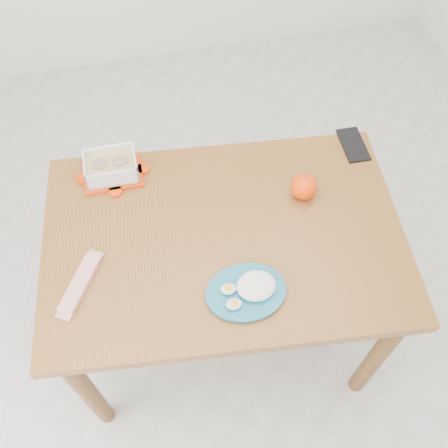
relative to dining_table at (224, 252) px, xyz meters
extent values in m
plane|color=#B7B7B2|center=(0.04, 0.15, -0.64)|extent=(3.50, 3.50, 0.00)
cube|color=#9F602D|center=(0.00, 0.00, 0.09)|extent=(1.20, 0.86, 0.04)
cylinder|color=brown|center=(-0.54, -0.27, -0.29)|extent=(0.06, 0.06, 0.71)
cylinder|color=brown|center=(0.47, -0.37, -0.29)|extent=(0.06, 0.06, 0.71)
cylinder|color=brown|center=(-0.47, 0.37, -0.29)|extent=(0.06, 0.06, 0.71)
cylinder|color=brown|center=(0.54, 0.27, -0.29)|extent=(0.06, 0.06, 0.71)
cube|color=#E43A06|center=(-0.31, 0.32, 0.11)|extent=(0.20, 0.15, 0.01)
cube|color=white|center=(-0.31, 0.32, 0.15)|extent=(0.17, 0.13, 0.07)
cube|color=tan|center=(-0.31, 0.32, 0.15)|extent=(0.16, 0.11, 0.05)
cylinder|color=#92815F|center=(-0.35, 0.32, 0.16)|extent=(0.06, 0.06, 0.02)
cylinder|color=#92815F|center=(-0.28, 0.32, 0.16)|extent=(0.06, 0.06, 0.02)
sphere|color=#FF4905|center=(0.29, 0.10, 0.15)|extent=(0.09, 0.09, 0.09)
cylinder|color=#16607D|center=(0.02, -0.21, 0.11)|extent=(0.23, 0.23, 0.01)
ellipsoid|color=white|center=(0.05, -0.21, 0.14)|extent=(0.12, 0.10, 0.05)
ellipsoid|color=white|center=(-0.03, -0.20, 0.13)|extent=(0.05, 0.04, 0.02)
ellipsoid|color=white|center=(-0.03, -0.25, 0.13)|extent=(0.05, 0.04, 0.02)
cube|color=#B51909|center=(-0.45, -0.08, 0.12)|extent=(0.14, 0.19, 0.02)
cube|color=black|center=(0.53, 0.27, 0.11)|extent=(0.08, 0.16, 0.01)
camera|label=1|loc=(-0.18, -0.82, 1.43)|focal=40.00mm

